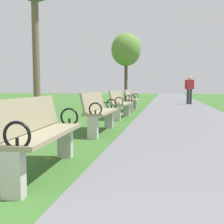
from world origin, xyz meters
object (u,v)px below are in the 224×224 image
Objects in this scene: park_bench_5 at (131,99)px; park_bench_3 at (99,111)px; park_bench_4 at (121,103)px; pedestrian_walking at (189,88)px; park_bench_2 at (40,133)px; tree_2 at (126,50)px.

park_bench_3 is at bearing -90.00° from park_bench_5.
park_bench_4 is at bearing -90.00° from park_bench_5.
pedestrian_walking is (2.77, 4.77, 0.44)m from park_bench_5.
park_bench_2 is 14.81m from tree_2.
park_bench_2 and park_bench_5 have the same top height.
park_bench_4 is (0.00, 5.83, 0.00)m from park_bench_2.
park_bench_2 is at bearing -101.68° from pedestrian_walking.
pedestrian_walking is at bearing 69.89° from park_bench_4.
pedestrian_walking reaches higher than park_bench_5.
pedestrian_walking is at bearing -15.99° from tree_2.
pedestrian_walking reaches higher than park_bench_2.
park_bench_2 and park_bench_4 have the same top height.
park_bench_2 and park_bench_3 have the same top height.
tree_2 is 4.68m from pedestrian_walking.
park_bench_4 is 1.00× the size of pedestrian_walking.
park_bench_5 is at bearing 90.00° from park_bench_2.
park_bench_3 is 0.99× the size of pedestrian_walking.
park_bench_4 is 8.06m from pedestrian_walking.
park_bench_2 is at bearing -90.00° from park_bench_5.
park_bench_2 is 1.01× the size of park_bench_5.
park_bench_4 is 0.37× the size of tree_2.
park_bench_4 is 1.01× the size of park_bench_5.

